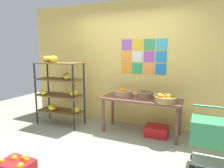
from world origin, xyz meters
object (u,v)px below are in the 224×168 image
fruit_basket_centre (123,93)px  fruit_basket_back_left (166,99)px  display_table (141,103)px  banana_shelf_unit (59,84)px  fruit_basket_left (145,94)px  shopping_cart (211,134)px  produce_crate_under_table (157,131)px  orange_crate_foreground (17,165)px

fruit_basket_centre → fruit_basket_back_left: bearing=-9.9°
fruit_basket_centre → display_table: bearing=-2.1°
banana_shelf_unit → fruit_basket_left: 1.89m
banana_shelf_unit → fruit_basket_back_left: banana_shelf_unit is taller
banana_shelf_unit → shopping_cart: banana_shelf_unit is taller
fruit_basket_left → fruit_basket_back_left: fruit_basket_back_left is taller
display_table → fruit_basket_left: size_ratio=4.54×
fruit_basket_centre → banana_shelf_unit: bearing=-170.6°
fruit_basket_back_left → shopping_cart: (0.73, -0.65, -0.29)m
fruit_basket_back_left → fruit_basket_left: bearing=154.0°
shopping_cart → fruit_basket_back_left: bearing=137.3°
fruit_basket_back_left → produce_crate_under_table: fruit_basket_back_left is taller
fruit_basket_back_left → orange_crate_foreground: 2.56m
fruit_basket_left → shopping_cart: fruit_basket_left is taller
banana_shelf_unit → produce_crate_under_table: banana_shelf_unit is taller
banana_shelf_unit → produce_crate_under_table: bearing=5.9°
fruit_basket_left → produce_crate_under_table: 0.74m
display_table → fruit_basket_centre: fruit_basket_centre is taller
display_table → fruit_basket_back_left: fruit_basket_back_left is taller
banana_shelf_unit → fruit_basket_left: bearing=8.9°
produce_crate_under_table → shopping_cart: size_ratio=0.51×
display_table → orange_crate_foreground: (-1.18, -1.95, -0.54)m
fruit_basket_back_left → banana_shelf_unit: bearing=-178.0°
shopping_cart → orange_crate_foreground: bearing=-155.0°
display_table → fruit_basket_centre: bearing=177.9°
banana_shelf_unit → orange_crate_foreground: size_ratio=3.43×
fruit_basket_left → banana_shelf_unit: bearing=-171.1°
banana_shelf_unit → shopping_cart: 3.10m
display_table → produce_crate_under_table: size_ratio=3.58×
fruit_basket_left → shopping_cart: size_ratio=0.41×
fruit_basket_left → produce_crate_under_table: (0.27, -0.07, -0.69)m
fruit_basket_centre → produce_crate_under_table: 0.99m
display_table → produce_crate_under_table: display_table is taller
fruit_basket_back_left → orange_crate_foreground: (-1.67, -1.81, -0.71)m
fruit_basket_back_left → shopping_cart: size_ratio=0.47×
fruit_basket_back_left → fruit_basket_centre: bearing=170.1°
fruit_basket_left → fruit_basket_centre: bearing=-172.5°
fruit_basket_back_left → produce_crate_under_table: size_ratio=0.92×
produce_crate_under_table → shopping_cart: bearing=-41.4°
fruit_basket_left → produce_crate_under_table: size_ratio=0.79×
orange_crate_foreground → fruit_basket_centre: bearing=68.2°
fruit_basket_centre → shopping_cart: fruit_basket_centre is taller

